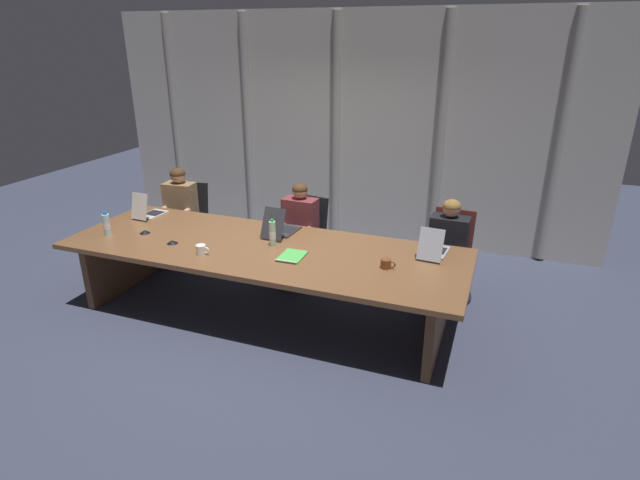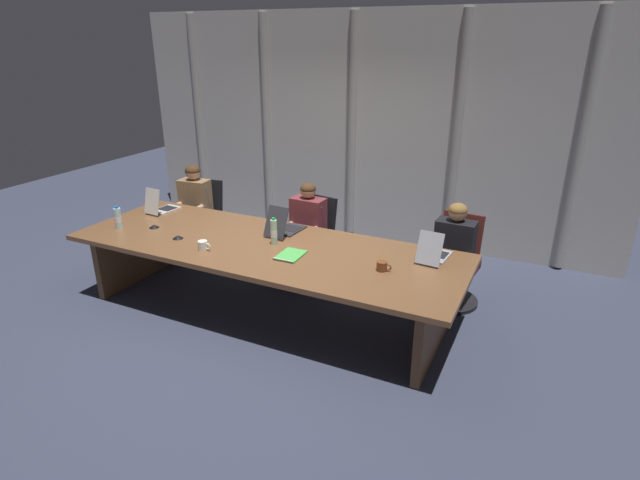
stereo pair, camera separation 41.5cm
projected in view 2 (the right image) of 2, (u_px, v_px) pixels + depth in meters
The scene contains 19 objects.
ground_plane at pixel (267, 310), 5.35m from camera, with size 13.79×13.79×0.00m, color #383D51.
conference_table at pixel (265, 258), 5.12m from camera, with size 4.02×1.37×0.75m.
curtain_backdrop at pixel (359, 129), 6.89m from camera, with size 6.90×0.17×3.02m.
laptop_left_end at pixel (162, 207), 6.00m from camera, with size 0.24×0.41×0.31m.
laptop_left_mid at pixel (285, 227), 5.36m from camera, with size 0.28×0.50×0.32m.
laptop_center at pixel (434, 253), 4.72m from camera, with size 0.26×0.45×0.31m.
office_chair_left_end at pixel (203, 225), 6.78m from camera, with size 0.60×0.60×0.92m.
office_chair_left_mid at pixel (312, 245), 6.12m from camera, with size 0.60×0.61×0.92m.
office_chair_center at pixel (454, 271), 5.43m from camera, with size 0.60×0.60×0.95m.
person_left_end at pixel (192, 205), 6.54m from camera, with size 0.43×0.57×1.17m.
person_left_mid at pixel (305, 226), 5.88m from camera, with size 0.42×0.56×1.13m.
person_center at pixel (452, 251), 5.19m from camera, with size 0.42×0.55×1.13m.
water_bottle_primary at pixel (118, 218), 5.46m from camera, with size 0.08×0.08×0.25m.
water_bottle_secondary at pixel (274, 232), 5.03m from camera, with size 0.07×0.07×0.28m.
coffee_mug_near at pixel (203, 245), 4.93m from camera, with size 0.14×0.09×0.09m.
coffee_mug_far at pixel (382, 266), 4.49m from camera, with size 0.14×0.09×0.09m.
conference_mic_left_side at pixel (178, 237), 5.22m from camera, with size 0.11×0.11×0.04m, color black.
conference_mic_middle at pixel (154, 226), 5.51m from camera, with size 0.11×0.11×0.04m, color black.
spiral_notepad at pixel (290, 255), 4.80m from camera, with size 0.23×0.31×0.03m.
Camera 2 is at (2.54, -3.98, 2.68)m, focal length 28.48 mm.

